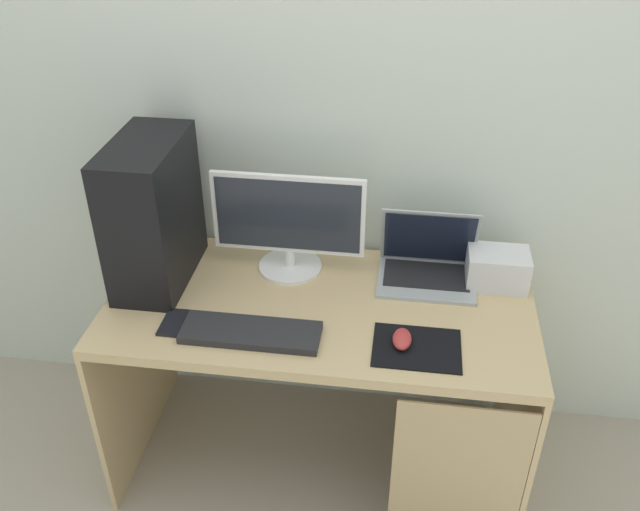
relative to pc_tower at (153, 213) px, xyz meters
name	(u,v)px	position (x,y,z in m)	size (l,w,h in m)	color
ground_plane	(320,455)	(0.56, -0.08, -0.97)	(8.00, 8.00, 0.00)	#9E9384
wall_back	(337,90)	(0.56, 0.30, 0.33)	(4.00, 0.05, 2.60)	beige
desk	(324,340)	(0.57, -0.09, -0.39)	(1.38, 0.68, 0.73)	tan
pc_tower	(153,213)	(0.00, 0.00, 0.00)	(0.21, 0.41, 0.49)	black
monitor	(289,224)	(0.43, 0.10, -0.06)	(0.51, 0.22, 0.36)	white
laptop	(427,264)	(0.90, 0.12, -0.19)	(0.32, 0.24, 0.24)	#9EA3A8
projector	(497,269)	(1.13, 0.11, -0.18)	(0.20, 0.14, 0.12)	silver
keyboard	(251,332)	(0.37, -0.27, -0.23)	(0.42, 0.14, 0.02)	#232326
mousepad	(417,348)	(0.87, -0.26, -0.24)	(0.26, 0.20, 0.01)	black
mouse_left	(402,339)	(0.83, -0.25, -0.22)	(0.06, 0.10, 0.03)	#B23333
cell_phone	(174,323)	(0.12, -0.25, -0.24)	(0.07, 0.13, 0.01)	black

